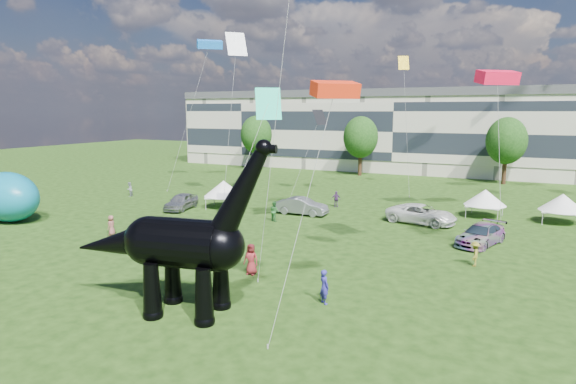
% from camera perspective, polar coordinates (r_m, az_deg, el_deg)
% --- Properties ---
extents(ground, '(220.00, 220.00, 0.00)m').
position_cam_1_polar(ground, '(21.87, -3.93, -16.73)').
color(ground, '#16330C').
rests_on(ground, ground).
extents(terrace_row, '(78.00, 11.00, 12.00)m').
position_cam_1_polar(terrace_row, '(81.04, 13.24, 6.73)').
color(terrace_row, beige).
rests_on(terrace_row, ground).
extents(tree_far_left, '(5.20, 5.20, 9.44)m').
position_cam_1_polar(tree_far_left, '(80.58, -3.79, 7.15)').
color(tree_far_left, '#382314').
rests_on(tree_far_left, ground).
extents(tree_mid_left, '(5.20, 5.20, 9.44)m').
position_cam_1_polar(tree_mid_left, '(73.37, 8.61, 6.83)').
color(tree_mid_left, '#382314').
rests_on(tree_mid_left, ground).
extents(tree_mid_right, '(5.20, 5.20, 9.44)m').
position_cam_1_polar(tree_mid_right, '(70.08, 24.50, 5.96)').
color(tree_mid_right, '#382314').
rests_on(tree_mid_right, ground).
extents(dinosaur_sculpture, '(10.81, 3.75, 8.80)m').
position_cam_1_polar(dinosaur_sculpture, '(23.75, -13.03, -6.22)').
color(dinosaur_sculpture, black).
rests_on(dinosaur_sculpture, ground).
extents(car_silver, '(2.78, 5.01, 1.61)m').
position_cam_1_polar(car_silver, '(48.93, -12.54, -1.10)').
color(car_silver, '#A8A8AC').
rests_on(car_silver, ground).
extents(car_grey, '(4.95, 1.83, 1.62)m').
position_cam_1_polar(car_grey, '(45.44, 1.66, -1.68)').
color(car_grey, slate).
rests_on(car_grey, ground).
extents(car_white, '(6.36, 3.79, 1.66)m').
position_cam_1_polar(car_white, '(43.40, 15.52, -2.55)').
color(car_white, white).
rests_on(car_white, ground).
extents(car_dark, '(3.66, 5.61, 1.51)m').
position_cam_1_polar(car_dark, '(38.00, 21.90, -4.71)').
color(car_dark, '#595960').
rests_on(car_dark, ground).
extents(gazebo_near, '(4.08, 4.08, 2.58)m').
position_cam_1_polar(gazebo_near, '(47.80, 22.34, -0.62)').
color(gazebo_near, white).
rests_on(gazebo_near, ground).
extents(gazebo_far, '(4.04, 4.04, 2.62)m').
position_cam_1_polar(gazebo_far, '(47.97, 29.76, -1.11)').
color(gazebo_far, white).
rests_on(gazebo_far, ground).
extents(gazebo_left, '(4.99, 4.99, 2.76)m').
position_cam_1_polar(gazebo_left, '(48.96, -7.63, 0.40)').
color(gazebo_left, white).
rests_on(gazebo_left, ground).
extents(inflatable_teal, '(7.64, 5.45, 4.40)m').
position_cam_1_polar(inflatable_teal, '(49.15, -30.24, -0.49)').
color(inflatable_teal, '#0C7596').
rests_on(inflatable_teal, ground).
extents(visitors, '(50.34, 46.03, 1.88)m').
position_cam_1_polar(visitors, '(34.36, 6.55, -5.37)').
color(visitors, '#904F48').
rests_on(visitors, ground).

